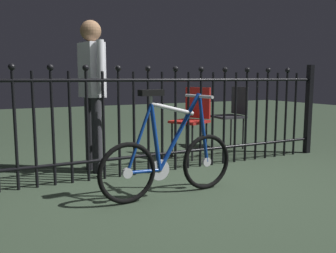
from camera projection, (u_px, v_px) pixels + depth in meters
ground_plane at (192, 184)px, 3.46m from camera, size 20.00×20.00×0.00m
iron_fence at (160, 117)px, 3.85m from camera, size 4.37×0.07×1.18m
bicycle at (169, 159)px, 3.09m from camera, size 1.29×0.40×0.92m
chair_red at (193, 115)px, 4.64m from camera, size 0.52×0.52×0.89m
chair_charcoal at (233, 111)px, 5.22m from camera, size 0.43×0.42×0.89m
person_visitor at (92, 83)px, 3.84m from camera, size 0.24×0.47×1.61m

